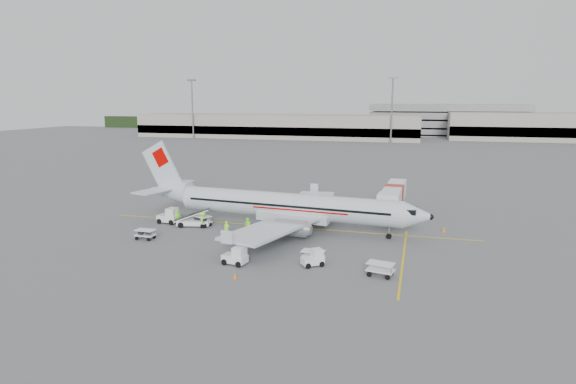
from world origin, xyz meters
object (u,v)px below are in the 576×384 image
(tug_mid, at_px, (235,255))
(tug_aft, at_px, (168,215))
(aircraft, at_px, (288,189))
(tug_fore, at_px, (313,258))
(jet_bridge, at_px, (394,200))
(belt_loader, at_px, (193,215))

(tug_mid, distance_m, tug_aft, 17.68)
(aircraft, xyz_separation_m, tug_fore, (5.51, -11.51, -3.97))
(aircraft, distance_m, jet_bridge, 15.40)
(aircraft, xyz_separation_m, belt_loader, (-10.98, -1.82, -3.37))
(belt_loader, height_order, tug_aft, belt_loader)
(tug_fore, distance_m, tug_mid, 7.04)
(jet_bridge, distance_m, belt_loader, 25.29)
(belt_loader, bearing_deg, tug_mid, -62.42)
(tug_fore, bearing_deg, tug_aft, 116.55)
(aircraft, distance_m, tug_aft, 15.15)
(belt_loader, distance_m, tug_mid, 14.72)
(aircraft, bearing_deg, tug_fore, -59.31)
(tug_fore, xyz_separation_m, tug_mid, (-6.89, -1.45, 0.09))
(belt_loader, height_order, tug_fore, belt_loader)
(jet_bridge, relative_size, tug_fore, 7.69)
(jet_bridge, bearing_deg, tug_mid, -116.10)
(tug_aft, bearing_deg, tug_mid, -36.91)
(tug_mid, bearing_deg, aircraft, 94.22)
(jet_bridge, distance_m, tug_mid, 26.30)
(tug_mid, bearing_deg, tug_fore, 22.21)
(aircraft, height_order, tug_mid, aircraft)
(aircraft, distance_m, tug_fore, 13.37)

